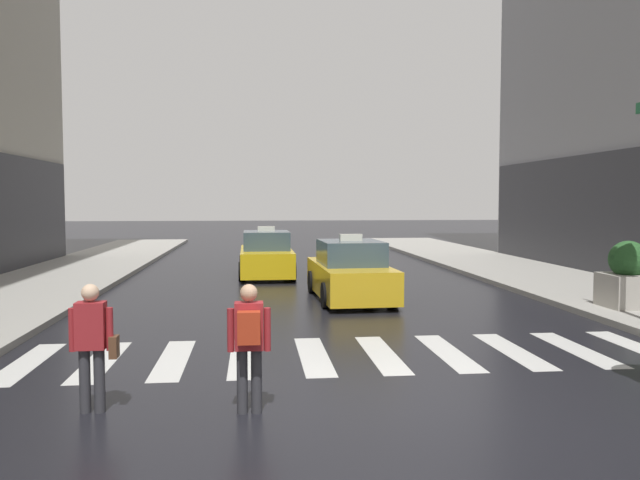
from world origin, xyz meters
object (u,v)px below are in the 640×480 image
at_px(pedestrian_with_backpack, 249,338).
at_px(pedestrian_with_handbag, 92,340).
at_px(taxi_second, 266,256).
at_px(planter_near_corner, 628,277).
at_px(taxi_lead, 350,273).

bearing_deg(pedestrian_with_backpack, pedestrian_with_handbag, 172.30).
bearing_deg(taxi_second, pedestrian_with_handbag, -99.80).
height_order(pedestrian_with_handbag, planter_near_corner, planter_near_corner).
bearing_deg(pedestrian_with_backpack, planter_near_corner, 34.97).
height_order(taxi_lead, pedestrian_with_backpack, taxi_lead).
relative_size(taxi_second, pedestrian_with_backpack, 2.76).
bearing_deg(planter_near_corner, taxi_lead, 156.20).
height_order(taxi_lead, pedestrian_with_handbag, taxi_lead).
distance_m(pedestrian_with_backpack, pedestrian_with_handbag, 2.00).
distance_m(taxi_lead, taxi_second, 6.03).
distance_m(pedestrian_with_backpack, planter_near_corner, 10.96).
bearing_deg(planter_near_corner, taxi_second, 135.20).
distance_m(taxi_second, planter_near_corner, 11.94).
xyz_separation_m(pedestrian_with_backpack, pedestrian_with_handbag, (-1.98, 0.27, -0.04)).
distance_m(taxi_second, pedestrian_with_handbag, 14.64).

